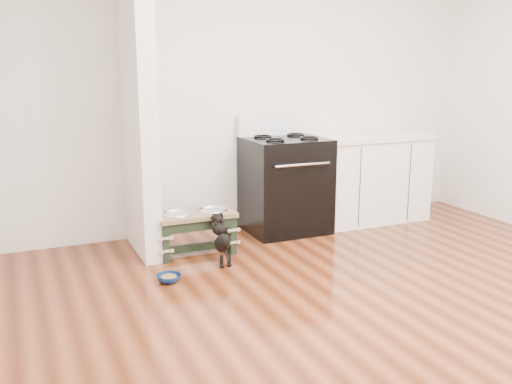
{
  "coord_description": "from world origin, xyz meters",
  "views": [
    {
      "loc": [
        -2.2,
        -2.72,
        1.63
      ],
      "look_at": [
        -0.32,
        1.58,
        0.56
      ],
      "focal_mm": 40.0,
      "sensor_mm": 36.0,
      "label": 1
    }
  ],
  "objects": [
    {
      "name": "ground",
      "position": [
        0.0,
        0.0,
        0.0
      ],
      "size": [
        5.0,
        5.0,
        0.0
      ],
      "primitive_type": "plane",
      "color": "#461D0C",
      "rests_on": "ground"
    },
    {
      "name": "room_shell",
      "position": [
        0.0,
        0.0,
        1.62
      ],
      "size": [
        5.0,
        5.0,
        5.0
      ],
      "color": "silver",
      "rests_on": "ground"
    },
    {
      "name": "partition_wall",
      "position": [
        -1.18,
        2.1,
        1.35
      ],
      "size": [
        0.15,
        0.8,
        2.7
      ],
      "primitive_type": "cube",
      "color": "silver",
      "rests_on": "ground"
    },
    {
      "name": "oven_range",
      "position": [
        0.25,
        2.16,
        0.48
      ],
      "size": [
        0.76,
        0.69,
        1.14
      ],
      "color": "black",
      "rests_on": "ground"
    },
    {
      "name": "cabinet_run",
      "position": [
        1.23,
        2.18,
        0.45
      ],
      "size": [
        1.24,
        0.64,
        0.91
      ],
      "color": "white",
      "rests_on": "ground"
    },
    {
      "name": "dog_feeder",
      "position": [
        -0.78,
        1.83,
        0.26
      ],
      "size": [
        0.68,
        0.36,
        0.39
      ],
      "color": "black",
      "rests_on": "ground"
    },
    {
      "name": "puppy",
      "position": [
        -0.66,
        1.52,
        0.23
      ],
      "size": [
        0.12,
        0.35,
        0.41
      ],
      "color": "black",
      "rests_on": "ground"
    },
    {
      "name": "floor_bowl",
      "position": [
        -1.17,
        1.28,
        0.03
      ],
      "size": [
        0.22,
        0.22,
        0.06
      ],
      "rotation": [
        0.0,
        0.0,
        -0.22
      ],
      "color": "#0B2250",
      "rests_on": "ground"
    }
  ]
}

